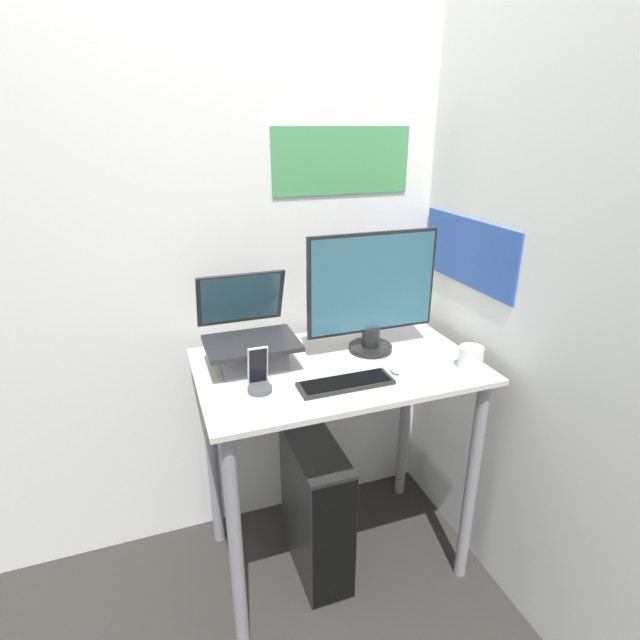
{
  "coord_description": "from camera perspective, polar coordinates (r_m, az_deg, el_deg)",
  "views": [
    {
      "loc": [
        -0.61,
        -1.2,
        1.73
      ],
      "look_at": [
        -0.07,
        0.31,
        1.1
      ],
      "focal_mm": 28.0,
      "sensor_mm": 36.0,
      "label": 1
    }
  ],
  "objects": [
    {
      "name": "mouse",
      "position": [
        1.77,
        8.64,
        -5.68
      ],
      "size": [
        0.03,
        0.05,
        0.02
      ],
      "color": "white",
      "rests_on": "desk"
    },
    {
      "name": "monitor",
      "position": [
        1.86,
        6.0,
        2.9
      ],
      "size": [
        0.51,
        0.17,
        0.46
      ],
      "color": "black",
      "rests_on": "desk"
    },
    {
      "name": "keyboard",
      "position": [
        1.68,
        2.95,
        -7.21
      ],
      "size": [
        0.32,
        0.1,
        0.02
      ],
      "color": "black",
      "rests_on": "desk"
    },
    {
      "name": "ground_plane",
      "position": [
        2.19,
        5.18,
        -30.74
      ],
      "size": [
        12.0,
        12.0,
        0.0
      ],
      "primitive_type": "plane",
      "color": "#2D2B28"
    },
    {
      "name": "laptop",
      "position": [
        1.8,
        -8.01,
        -2.63
      ],
      "size": [
        0.32,
        0.32,
        0.32
      ],
      "color": "#4C4C51",
      "rests_on": "desk"
    },
    {
      "name": "desk",
      "position": [
        1.91,
        1.94,
        -10.01
      ],
      "size": [
        1.01,
        0.63,
        0.92
      ],
      "color": "beige",
      "rests_on": "ground_plane"
    },
    {
      "name": "computer_tower",
      "position": [
        2.14,
        -0.45,
        -20.74
      ],
      "size": [
        0.18,
        0.42,
        0.58
      ],
      "color": "black",
      "rests_on": "ground_plane"
    },
    {
      "name": "wall_side_right",
      "position": [
        1.75,
        24.6,
        5.29
      ],
      "size": [
        0.06,
        6.0,
        2.6
      ],
      "color": "white",
      "rests_on": "ground_plane"
    },
    {
      "name": "wall_back",
      "position": [
        2.05,
        -2.0,
        9.4
      ],
      "size": [
        6.0,
        0.06,
        2.6
      ],
      "color": "white",
      "rests_on": "ground_plane"
    },
    {
      "name": "cell_phone",
      "position": [
        1.64,
        -7.0,
        -6.67
      ],
      "size": [
        0.08,
        0.08,
        0.16
      ],
      "color": "#4C4C51",
      "rests_on": "desk"
    },
    {
      "name": "mug",
      "position": [
        1.85,
        16.85,
        -4.14
      ],
      "size": [
        0.09,
        0.09,
        0.08
      ],
      "color": "white",
      "rests_on": "desk"
    }
  ]
}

